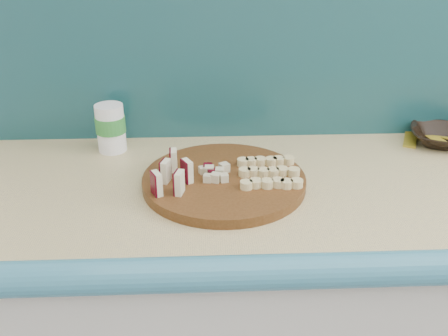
% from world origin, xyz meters
% --- Properties ---
extents(kitchen_counter, '(2.20, 0.63, 0.91)m').
position_xyz_m(kitchen_counter, '(0.10, 1.50, 0.46)').
color(kitchen_counter, silver).
rests_on(kitchen_counter, ground).
extents(backsplash, '(2.20, 0.02, 0.50)m').
position_xyz_m(backsplash, '(0.10, 1.79, 1.16)').
color(backsplash, teal).
rests_on(backsplash, kitchen_counter).
extents(cutting_board, '(0.36, 0.36, 0.02)m').
position_xyz_m(cutting_board, '(-0.39, 1.50, 0.92)').
color(cutting_board, '#41250E').
rests_on(cutting_board, kitchen_counter).
extents(apple_wedges, '(0.08, 0.14, 0.05)m').
position_xyz_m(apple_wedges, '(-0.50, 1.47, 0.96)').
color(apple_wedges, beige).
rests_on(apple_wedges, cutting_board).
extents(apple_chunks, '(0.06, 0.06, 0.02)m').
position_xyz_m(apple_chunks, '(-0.41, 1.50, 0.94)').
color(apple_chunks, beige).
rests_on(apple_chunks, cutting_board).
extents(banana_slices, '(0.13, 0.13, 0.02)m').
position_xyz_m(banana_slices, '(-0.30, 1.50, 0.94)').
color(banana_slices, '#DCC887').
rests_on(banana_slices, cutting_board).
extents(brown_bowl, '(0.20, 0.20, 0.04)m').
position_xyz_m(brown_bowl, '(0.18, 1.70, 0.93)').
color(brown_bowl, black).
rests_on(brown_bowl, kitchen_counter).
extents(canister, '(0.07, 0.07, 0.12)m').
position_xyz_m(canister, '(-0.66, 1.70, 0.97)').
color(canister, white).
rests_on(canister, kitchen_counter).
extents(banana_peel, '(0.20, 0.16, 0.01)m').
position_xyz_m(banana_peel, '(0.16, 1.75, 0.91)').
color(banana_peel, gold).
rests_on(banana_peel, kitchen_counter).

